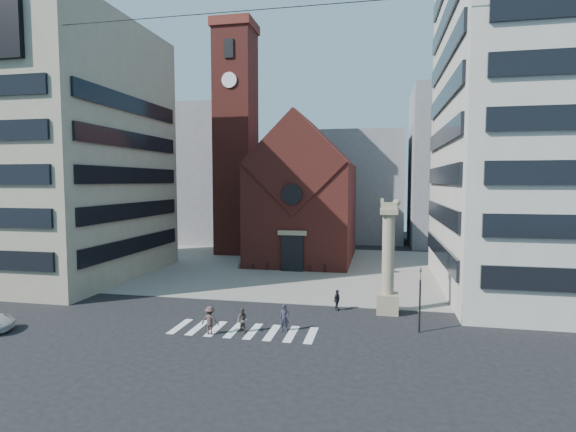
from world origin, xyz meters
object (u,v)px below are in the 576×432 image
object	(u,v)px
lion_column	(388,268)
pedestrian_1	(242,321)
traffic_light	(420,298)
pedestrian_0	(284,318)
pedestrian_2	(337,300)
scooter_0	(241,264)

from	to	relation	value
lion_column	pedestrian_1	size ratio (longest dim) A/B	5.32
lion_column	traffic_light	distance (m)	4.62
traffic_light	pedestrian_1	bearing A→B (deg)	-168.18
lion_column	pedestrian_0	world-z (taller)	lion_column
traffic_light	pedestrian_0	size ratio (longest dim) A/B	2.42
lion_column	traffic_light	bearing A→B (deg)	-63.54
traffic_light	pedestrian_0	bearing A→B (deg)	-170.30
lion_column	pedestrian_1	xyz separation A→B (m)	(-9.42, -6.39, -2.64)
pedestrian_2	scooter_0	xyz separation A→B (m)	(-12.23, 14.43, -0.30)
pedestrian_2	lion_column	bearing A→B (deg)	-69.55
pedestrian_0	scooter_0	xyz separation A→B (m)	(-9.25, 19.93, -0.38)
pedestrian_0	pedestrian_2	bearing A→B (deg)	49.95
lion_column	pedestrian_0	xyz separation A→B (m)	(-6.78, -5.50, -2.57)
pedestrian_0	lion_column	bearing A→B (deg)	27.47
lion_column	scooter_0	distance (m)	21.77
pedestrian_1	pedestrian_2	xyz separation A→B (m)	(5.62, 6.39, -0.01)
pedestrian_0	pedestrian_1	distance (m)	2.78
lion_column	pedestrian_0	distance (m)	9.10
traffic_light	lion_column	bearing A→B (deg)	116.46
pedestrian_0	scooter_0	bearing A→B (deg)	103.31
traffic_light	scooter_0	xyz separation A→B (m)	(-18.02, 18.43, -1.78)
pedestrian_1	traffic_light	bearing A→B (deg)	33.57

